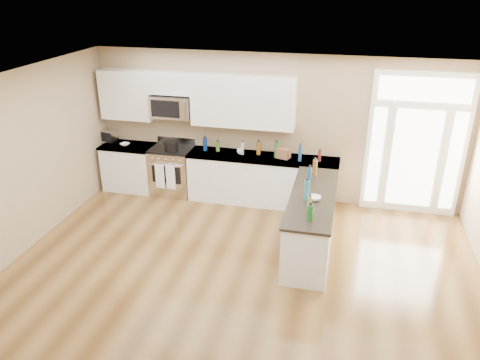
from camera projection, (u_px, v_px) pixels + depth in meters
The scene contains 18 objects.
ground at pixel (217, 331), 5.82m from camera, with size 8.00×8.00×0.00m, color #553717.
room_shell at pixel (214, 209), 5.13m from camera, with size 8.00×8.00×8.00m.
back_cabinet_left at pixel (131, 168), 9.54m from camera, with size 1.10×0.66×0.94m.
back_cabinet_right at pixel (262, 181), 8.96m from camera, with size 2.85×0.66×0.94m.
peninsula_cabinet at pixel (311, 224), 7.44m from camera, with size 0.69×2.32×0.94m.
upper_cabinet_left at pixel (127, 95), 9.07m from camera, with size 1.04×0.33×0.95m, color white.
upper_cabinet_right at pixel (243, 102), 8.58m from camera, with size 1.94×0.33×0.95m, color white.
upper_cabinet_short at pixel (171, 83), 8.76m from camera, with size 0.82×0.33×0.40m, color white.
microwave at pixel (172, 106), 8.90m from camera, with size 0.78×0.41×0.42m.
entry_door at pixel (416, 145), 8.27m from camera, with size 1.70×0.10×2.60m.
kitchen_range at pixel (173, 170), 9.33m from camera, with size 0.80×0.70×1.08m.
stockpot at pixel (171, 145), 8.99m from camera, with size 0.27×0.27×0.21m, color black.
toaster_oven at pixel (109, 135), 9.48m from camera, with size 0.31×0.24×0.26m, color silver.
cardboard_box at pixel (283, 153), 8.65m from camera, with size 0.24×0.17×0.19m, color brown.
bowl_left at pixel (125, 144), 9.32m from camera, with size 0.18×0.18×0.04m, color white.
bowl_peninsula at pixel (315, 198), 7.07m from camera, with size 0.19×0.19×0.06m, color white.
cup_counter at pixel (240, 151), 8.87m from camera, with size 0.13×0.13×0.10m, color white.
counter_bottles at pixel (275, 164), 8.07m from camera, with size 2.34×2.47×0.32m.
Camera 1 is at (1.35, -4.37, 4.08)m, focal length 35.00 mm.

